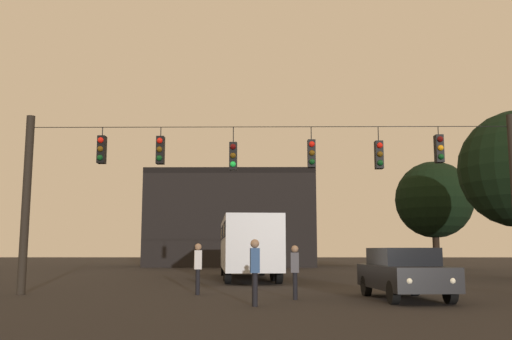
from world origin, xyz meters
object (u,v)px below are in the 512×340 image
city_bus (247,242)px  pedestrian_crossing_right (255,268)px  car_near_right (404,272)px  pedestrian_crossing_left (198,266)px  tree_left_silhouette (434,200)px  pedestrian_crossing_center (295,269)px

city_bus → pedestrian_crossing_right: size_ratio=6.42×
car_near_right → pedestrian_crossing_right: bearing=-155.3°
city_bus → pedestrian_crossing_left: 10.27m
city_bus → tree_left_silhouette: size_ratio=1.36×
pedestrian_crossing_right → car_near_right: bearing=24.7°
pedestrian_crossing_center → tree_left_silhouette: 29.11m
car_near_right → tree_left_silhouette: bearing=70.9°
car_near_right → tree_left_silhouette: (8.99, 26.04, 4.48)m
pedestrian_crossing_left → pedestrian_crossing_center: (3.11, -1.75, -0.05)m
city_bus → pedestrian_crossing_center: (1.74, -11.88, -0.97)m
pedestrian_crossing_right → tree_left_silhouette: bearing=64.5°
tree_left_silhouette → car_near_right: bearing=-109.1°
car_near_right → tree_left_silhouette: size_ratio=0.54×
pedestrian_crossing_right → city_bus: bearing=92.3°
pedestrian_crossing_center → car_near_right: bearing=0.2°
pedestrian_crossing_left → pedestrian_crossing_right: bearing=-62.9°
city_bus → pedestrian_crossing_center: city_bus is taller
pedestrian_crossing_right → tree_left_silhouette: size_ratio=0.21×
city_bus → tree_left_silhouette: (13.98, 14.17, 3.41)m
pedestrian_crossing_right → pedestrian_crossing_left: bearing=117.1°
pedestrian_crossing_right → tree_left_silhouette: 31.41m
pedestrian_crossing_left → pedestrian_crossing_right: (1.93, -3.77, 0.04)m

